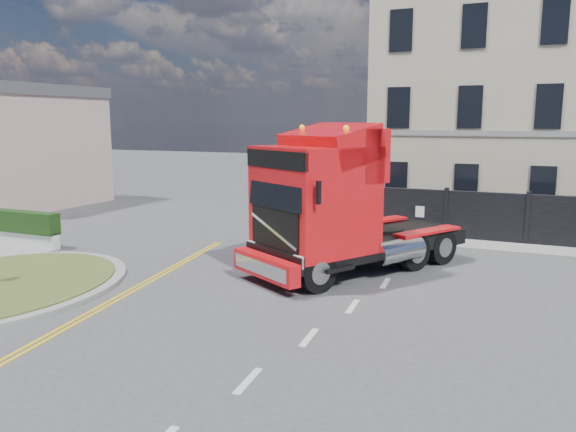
% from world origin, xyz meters
% --- Properties ---
extents(ground, '(120.00, 120.00, 0.00)m').
position_xyz_m(ground, '(0.00, 0.00, 0.00)').
color(ground, '#424244').
rests_on(ground, ground).
extents(seaside_bldg_pink, '(8.00, 8.00, 6.00)m').
position_xyz_m(seaside_bldg_pink, '(-20.00, 9.00, 3.00)').
color(seaside_bldg_pink, '#C09E96').
rests_on(seaside_bldg_pink, ground).
extents(hoarding_fence, '(18.80, 0.25, 2.00)m').
position_xyz_m(hoarding_fence, '(6.55, 9.00, 1.00)').
color(hoarding_fence, black).
rests_on(hoarding_fence, ground).
extents(georgian_building, '(12.30, 10.30, 12.80)m').
position_xyz_m(georgian_building, '(6.00, 16.50, 5.77)').
color(georgian_building, '#B7AD91').
rests_on(georgian_building, ground).
extents(pavement_far, '(20.00, 1.60, 0.12)m').
position_xyz_m(pavement_far, '(6.00, 8.10, 0.06)').
color(pavement_far, gray).
rests_on(pavement_far, ground).
extents(truck, '(6.23, 7.89, 4.50)m').
position_xyz_m(truck, '(1.45, 2.39, 2.02)').
color(truck, black).
rests_on(truck, ground).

